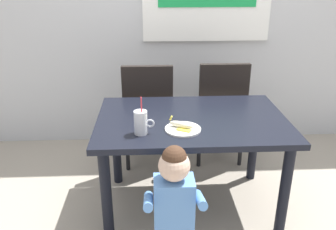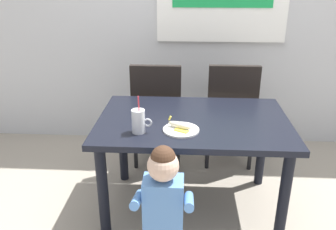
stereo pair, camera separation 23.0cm
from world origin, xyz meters
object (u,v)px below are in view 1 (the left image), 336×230
at_px(dining_chair_left, 148,109).
at_px(snack_plate, 183,129).
at_px(dining_table, 191,131).
at_px(dining_chair_right, 220,106).
at_px(toddler_standing, 174,197).
at_px(peeled_banana, 182,125).
at_px(milk_cup, 141,124).

height_order(dining_chair_left, snack_plate, dining_chair_left).
height_order(dining_table, snack_plate, snack_plate).
relative_size(dining_chair_right, toddler_standing, 1.15).
distance_m(dining_chair_left, toddler_standing, 1.28).
bearing_deg(dining_chair_right, peeled_banana, 64.15).
xyz_separation_m(dining_chair_left, toddler_standing, (0.14, -1.28, -0.02)).
distance_m(milk_cup, snack_plate, 0.27).
xyz_separation_m(milk_cup, peeled_banana, (0.26, 0.05, -0.04)).
height_order(dining_table, peeled_banana, peeled_banana).
distance_m(toddler_standing, snack_plate, 0.49).
distance_m(milk_cup, peeled_banana, 0.26).
xyz_separation_m(toddler_standing, snack_plate, (0.08, 0.43, 0.21)).
height_order(dining_table, milk_cup, milk_cup).
relative_size(dining_table, snack_plate, 5.66).
distance_m(dining_chair_right, snack_plate, 0.99).
bearing_deg(toddler_standing, dining_chair_left, 96.39).
distance_m(dining_chair_left, snack_plate, 0.90).
bearing_deg(toddler_standing, snack_plate, 78.95).
bearing_deg(dining_chair_right, dining_chair_left, 2.89).
relative_size(dining_table, dining_chair_left, 1.36).
relative_size(toddler_standing, peeled_banana, 4.92).
bearing_deg(dining_chair_right, snack_plate, 64.68).
bearing_deg(toddler_standing, peeled_banana, 79.89).
bearing_deg(peeled_banana, dining_chair_right, 64.15).
xyz_separation_m(dining_chair_right, snack_plate, (-0.42, -0.88, 0.19)).
distance_m(toddler_standing, peeled_banana, 0.50).
xyz_separation_m(milk_cup, snack_plate, (0.26, 0.04, -0.06)).
bearing_deg(dining_chair_right, dining_table, 63.73).
bearing_deg(dining_table, toddler_standing, -104.60).
bearing_deg(snack_plate, dining_chair_right, 64.68).
bearing_deg(peeled_banana, milk_cup, -169.74).
bearing_deg(milk_cup, snack_plate, 8.16).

